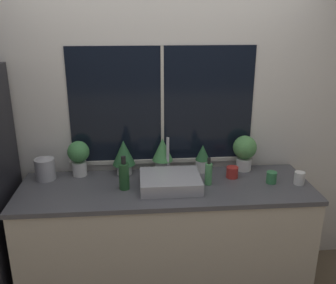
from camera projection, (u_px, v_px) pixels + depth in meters
wall_back at (162, 116)px, 3.05m from camera, size 8.00×0.09×2.70m
counter at (166, 238)px, 2.96m from camera, size 2.20×0.68×0.91m
sink at (170, 181)px, 2.79m from camera, size 0.45×0.42×0.32m
potted_plant_far_left at (79, 156)px, 2.95m from camera, size 0.17×0.17×0.29m
potted_plant_left at (124, 155)px, 2.98m from camera, size 0.18×0.18×0.28m
potted_plant_center at (163, 154)px, 3.00m from camera, size 0.17×0.17×0.29m
potted_plant_right at (203, 158)px, 3.04m from camera, size 0.12×0.12×0.23m
potted_plant_far_right at (245, 150)px, 3.05m from camera, size 0.19×0.19×0.29m
soap_bottle at (209, 173)px, 2.81m from camera, size 0.05×0.05×0.21m
bottle_tall at (124, 175)px, 2.74m from camera, size 0.08×0.08×0.26m
mug_red at (232, 172)px, 2.95m from camera, size 0.09×0.09×0.09m
mug_green at (271, 177)px, 2.85m from camera, size 0.08×0.08×0.09m
mug_white at (299, 178)px, 2.83m from camera, size 0.08×0.08×0.10m
kettle at (45, 168)px, 2.90m from camera, size 0.15×0.15×0.19m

